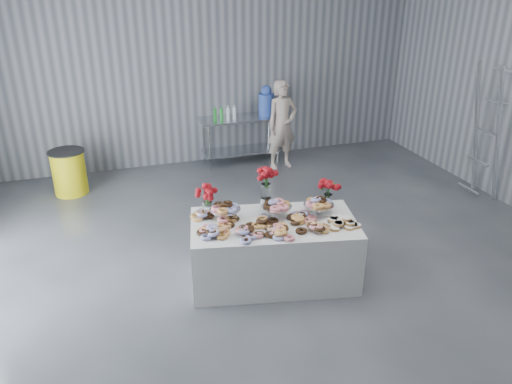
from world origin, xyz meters
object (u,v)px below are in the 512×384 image
Objects in this scene: person at (282,125)px; trash_barrel at (69,172)px; display_table at (274,250)px; prep_table at (240,132)px; stepladder at (487,132)px; water_jug at (266,102)px.

person is 2.20× the size of trash_barrel.
prep_table is at bearing 79.23° from display_table.
prep_table is 0.93× the size of person.
person is 3.74m from trash_barrel.
person reaches higher than trash_barrel.
trash_barrel is at bearing 124.75° from display_table.
stepladder is (6.29, -2.14, 0.71)m from trash_barrel.
stepladder is (3.24, -2.59, 0.46)m from prep_table.
water_jug is at bearing 103.27° from person.
stepladder is (3.96, 1.21, 0.70)m from display_table.
trash_barrel is (-3.72, -0.04, -0.44)m from person.
prep_table reaches higher than display_table.
prep_table is 4.18m from stepladder.
display_table is 2.58× the size of trash_barrel.
stepladder is (2.74, -2.59, -0.07)m from water_jug.
prep_table is at bearing 180.00° from water_jug.
person is at bearing 0.69° from trash_barrel.
stepladder reaches higher than trash_barrel.
display_table is 1.27× the size of prep_table.
display_table is at bearing -100.77° from prep_table.
person reaches higher than display_table.
prep_table is 2.71× the size of water_jug.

